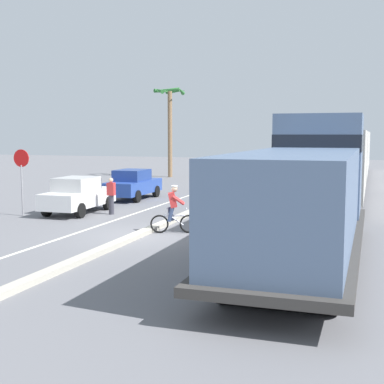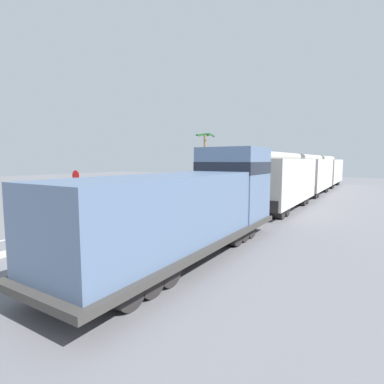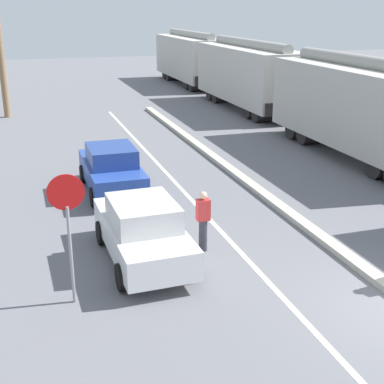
{
  "view_description": "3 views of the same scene",
  "coord_description": "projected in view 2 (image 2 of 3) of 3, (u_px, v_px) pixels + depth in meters",
  "views": [
    {
      "loc": [
        7.58,
        -16.9,
        3.54
      ],
      "look_at": [
        1.45,
        1.23,
        1.46
      ],
      "focal_mm": 50.0,
      "sensor_mm": 36.0,
      "label": 1
    },
    {
      "loc": [
        11.8,
        -11.4,
        3.59
      ],
      "look_at": [
        3.57,
        1.85,
        1.94
      ],
      "focal_mm": 28.0,
      "sensor_mm": 36.0,
      "label": 2
    },
    {
      "loc": [
        -7.44,
        -7.88,
        6.05
      ],
      "look_at": [
        -3.13,
        5.51,
        1.13
      ],
      "focal_mm": 50.0,
      "sensor_mm": 36.0,
      "label": 3
    }
  ],
  "objects": [
    {
      "name": "cyclist",
      "position": [
        140.0,
        212.0,
        16.31
      ],
      "size": [
        1.63,
        0.69,
        1.71
      ],
      "color": "black",
      "rests_on": "ground"
    },
    {
      "name": "median_curb",
      "position": [
        180.0,
        210.0,
        21.26
      ],
      "size": [
        0.36,
        36.0,
        0.16
      ],
      "primitive_type": "cube",
      "color": "#B2AD9E",
      "rests_on": "ground"
    },
    {
      "name": "parked_car_white",
      "position": [
        110.0,
        198.0,
        22.07
      ],
      "size": [
        1.91,
        4.24,
        1.62
      ],
      "color": "silver",
      "rests_on": "ground"
    },
    {
      "name": "stop_sign",
      "position": [
        76.0,
        182.0,
        21.67
      ],
      "size": [
        0.76,
        0.08,
        2.88
      ],
      "color": "gray",
      "rests_on": "ground"
    },
    {
      "name": "lane_stripe",
      "position": [
        154.0,
        208.0,
        22.53
      ],
      "size": [
        0.14,
        36.0,
        0.01
      ],
      "primitive_type": "cube",
      "color": "silver",
      "rests_on": "ground"
    },
    {
      "name": "parked_car_blue",
      "position": [
        158.0,
        192.0,
        26.59
      ],
      "size": [
        1.85,
        4.21,
        1.62
      ],
      "color": "#28479E",
      "rests_on": "ground"
    },
    {
      "name": "hopper_car_lead",
      "position": [
        281.0,
        181.0,
        21.91
      ],
      "size": [
        2.9,
        10.6,
        4.18
      ],
      "color": "#AFADA5",
      "rests_on": "ground"
    },
    {
      "name": "pedestrian_by_cars",
      "position": [
        127.0,
        199.0,
        21.3
      ],
      "size": [
        0.34,
        0.22,
        1.62
      ],
      "color": "#33333D",
      "rests_on": "ground"
    },
    {
      "name": "ground_plane",
      "position": [
        118.0,
        227.0,
        16.2
      ],
      "size": [
        120.0,
        120.0,
        0.0
      ],
      "primitive_type": "plane",
      "color": "slate"
    },
    {
      "name": "hopper_car_middle",
      "position": [
        311.0,
        175.0,
        31.71
      ],
      "size": [
        2.9,
        10.6,
        4.18
      ],
      "color": "#B8B5AE",
      "rests_on": "ground"
    },
    {
      "name": "locomotive",
      "position": [
        196.0,
        207.0,
        11.66
      ],
      "size": [
        3.1,
        11.61,
        4.2
      ],
      "color": "slate",
      "rests_on": "ground"
    },
    {
      "name": "hopper_car_trailing",
      "position": [
        327.0,
        171.0,
        41.51
      ],
      "size": [
        2.9,
        10.6,
        4.18
      ],
      "color": "#BAB8B0",
      "rests_on": "ground"
    },
    {
      "name": "palm_tree_near",
      "position": [
        205.0,
        148.0,
        40.4
      ],
      "size": [
        2.57,
        2.72,
        7.38
      ],
      "color": "#846647",
      "rests_on": "ground"
    }
  ]
}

